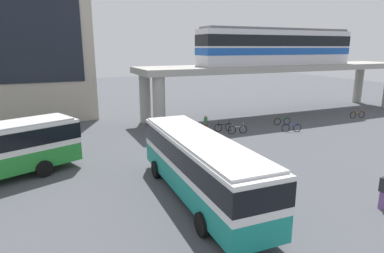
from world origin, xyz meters
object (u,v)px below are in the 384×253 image
(pedestrian_at_kerb, at_px, (206,124))
(bicycle_brown, at_px, (357,115))
(bicycle_green, at_px, (282,121))
(bicycle_black, at_px, (224,127))
(bus_main, at_px, (200,161))
(bicycle_blue, at_px, (291,128))
(train, at_px, (277,46))
(bicycle_silver, at_px, (238,130))
(pedestrian_near_building, at_px, (384,192))

(pedestrian_at_kerb, bearing_deg, bicycle_brown, -3.63)
(bicycle_green, bearing_deg, bicycle_black, 178.30)
(bus_main, bearing_deg, bicycle_green, 38.14)
(bus_main, distance_m, pedestrian_at_kerb, 13.26)
(bicycle_blue, relative_size, pedestrian_at_kerb, 1.05)
(bicycle_green, xyz_separation_m, bicycle_blue, (-0.99, -2.49, 0.00))
(bicycle_black, bearing_deg, train, 25.77)
(bicycle_black, distance_m, bicycle_green, 6.48)
(bicycle_black, height_order, pedestrian_at_kerb, pedestrian_at_kerb)
(bus_main, height_order, bicycle_black, bus_main)
(bus_main, bearing_deg, bicycle_black, 55.48)
(bicycle_green, bearing_deg, bicycle_blue, -111.69)
(bicycle_green, bearing_deg, pedestrian_at_kerb, 177.27)
(bicycle_black, bearing_deg, bicycle_blue, -26.06)
(train, distance_m, pedestrian_at_kerb, 13.24)
(bicycle_blue, xyz_separation_m, pedestrian_at_kerb, (-7.23, 2.88, 0.38))
(train, height_order, bicycle_silver, train)
(bicycle_black, height_order, pedestrian_near_building, pedestrian_near_building)
(bicycle_black, relative_size, pedestrian_near_building, 1.00)
(bicycle_blue, bearing_deg, bicycle_brown, 9.51)
(bicycle_green, relative_size, pedestrian_near_building, 1.00)
(bicycle_brown, bearing_deg, bicycle_blue, -170.49)
(bicycle_green, height_order, bicycle_brown, same)
(pedestrian_near_building, xyz_separation_m, pedestrian_at_kerb, (-1.26, 16.16, -0.10))
(bicycle_black, distance_m, pedestrian_at_kerb, 1.79)
(bicycle_black, bearing_deg, pedestrian_at_kerb, 173.45)
(bicycle_blue, relative_size, pedestrian_near_building, 0.94)
(train, bearing_deg, bus_main, -136.76)
(bicycle_blue, bearing_deg, pedestrian_near_building, -114.18)
(train, relative_size, bicycle_black, 10.27)
(bicycle_silver, height_order, bicycle_blue, same)
(bicycle_green, distance_m, pedestrian_near_building, 17.24)
(bus_main, distance_m, bicycle_black, 14.02)
(bicycle_brown, distance_m, pedestrian_at_kerb, 17.76)
(bicycle_black, bearing_deg, bus_main, -124.52)
(train, xyz_separation_m, pedestrian_at_kerb, (-10.60, -4.08, -6.80))
(bicycle_blue, bearing_deg, bicycle_green, 68.31)
(train, distance_m, bicycle_blue, 10.55)
(train, relative_size, pedestrian_at_kerb, 11.49)
(bicycle_green, bearing_deg, pedestrian_near_building, -113.79)
(bicycle_silver, bearing_deg, pedestrian_near_building, -94.59)
(bicycle_black, bearing_deg, bicycle_brown, -3.31)
(train, height_order, bicycle_brown, train)
(bicycle_black, bearing_deg, bicycle_green, -1.70)
(bicycle_green, xyz_separation_m, bicycle_silver, (-5.77, -1.05, 0.00))
(bus_main, distance_m, bicycle_blue, 16.09)
(bicycle_silver, xyz_separation_m, bicycle_blue, (4.78, -1.44, 0.00))
(bicycle_brown, distance_m, pedestrian_near_building, 22.30)
(train, distance_m, bicycle_silver, 12.19)
(bicycle_green, height_order, pedestrian_at_kerb, pedestrian_at_kerb)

